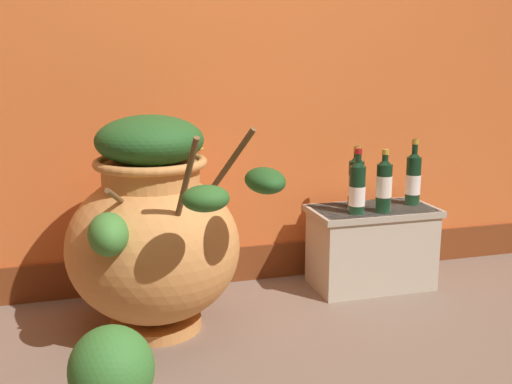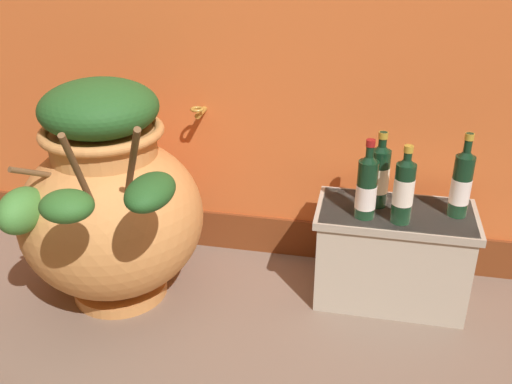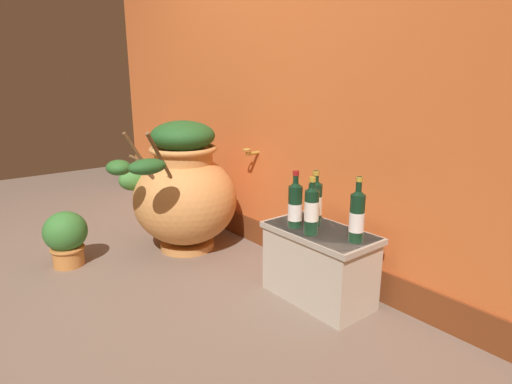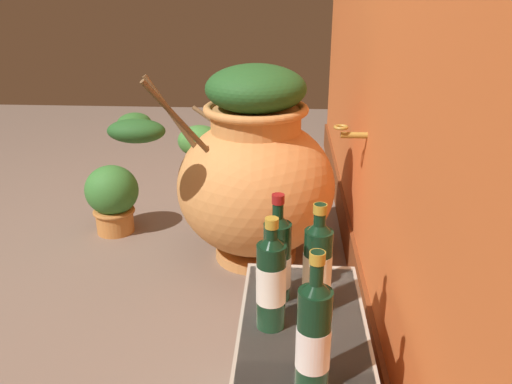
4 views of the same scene
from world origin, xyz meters
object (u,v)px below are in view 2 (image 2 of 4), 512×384
Objects in this scene: wine_bottle_middle at (379,174)px; wine_bottle_right at (367,186)px; terracotta_urn at (110,203)px; wine_bottle_left at (404,188)px; wine_bottle_back at (462,182)px.

wine_bottle_right is (-0.04, -0.10, -0.01)m from wine_bottle_middle.
terracotta_urn is 1.09m from wine_bottle_left.
wine_bottle_left is 0.14m from wine_bottle_middle.
wine_bottle_middle is 0.92× the size of wine_bottle_back.
wine_bottle_middle is 0.11m from wine_bottle_right.
wine_bottle_back is at bearing 9.31° from terracotta_urn.
terracotta_urn is at bearing -172.38° from wine_bottle_right.
wine_bottle_middle is at bearing 175.96° from wine_bottle_back.
wine_bottle_back is (0.21, 0.10, -0.00)m from wine_bottle_left.
terracotta_urn is 2.84× the size of wine_bottle_back.
wine_bottle_right is (-0.13, 0.01, -0.01)m from wine_bottle_left.
wine_bottle_middle is (0.99, 0.23, 0.11)m from terracotta_urn.
wine_bottle_left is (1.08, 0.12, 0.11)m from terracotta_urn.
terracotta_urn is 1.03m from wine_bottle_middle.
wine_bottle_back is at bearing -4.04° from wine_bottle_middle.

